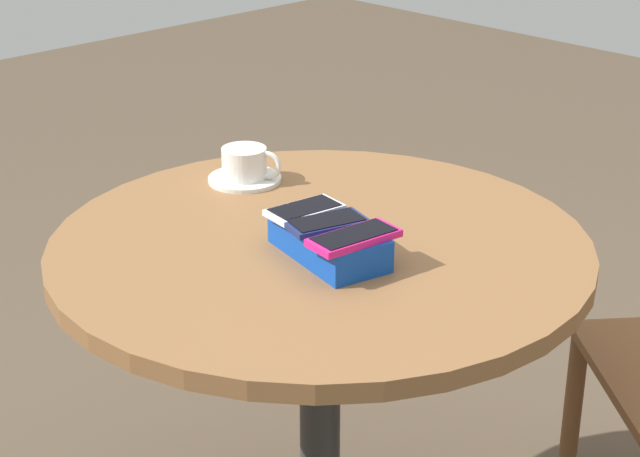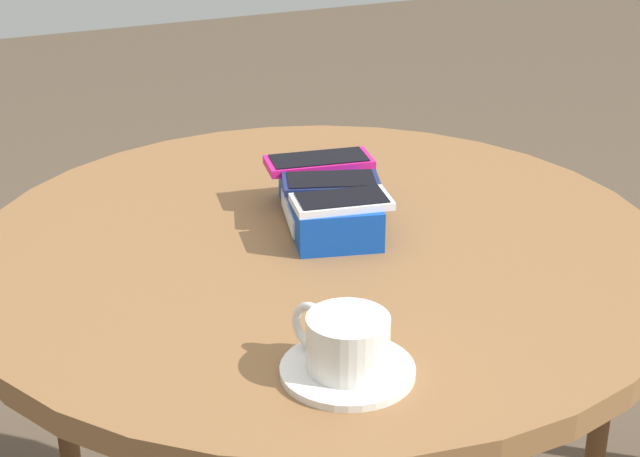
% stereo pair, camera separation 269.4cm
% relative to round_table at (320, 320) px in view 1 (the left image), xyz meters
% --- Properties ---
extents(round_table, '(0.87, 0.87, 0.73)m').
position_rel_round_table_xyz_m(round_table, '(0.00, 0.00, 0.00)').
color(round_table, '#2D2D2D').
rests_on(round_table, ground_plane).
extents(phone_box, '(0.22, 0.14, 0.05)m').
position_rel_round_table_xyz_m(phone_box, '(-0.05, 0.03, 0.17)').
color(phone_box, '#0F42AD').
rests_on(phone_box, round_table).
extents(phone_magenta, '(0.08, 0.15, 0.01)m').
position_rel_round_table_xyz_m(phone_magenta, '(-0.12, 0.05, 0.20)').
color(phone_magenta, '#D11975').
rests_on(phone_magenta, phone_box).
extents(phone_navy, '(0.09, 0.13, 0.01)m').
position_rel_round_table_xyz_m(phone_navy, '(-0.05, 0.04, 0.20)').
color(phone_navy, navy).
rests_on(phone_navy, phone_box).
extents(phone_white, '(0.08, 0.13, 0.01)m').
position_rel_round_table_xyz_m(phone_white, '(0.01, 0.02, 0.20)').
color(phone_white, silver).
rests_on(phone_white, phone_box).
extents(saucer, '(0.13, 0.13, 0.01)m').
position_rel_round_table_xyz_m(saucer, '(0.28, -0.09, 0.15)').
color(saucer, silver).
rests_on(saucer, round_table).
extents(coffee_cup, '(0.11, 0.08, 0.06)m').
position_rel_round_table_xyz_m(coffee_cup, '(0.28, -0.09, 0.18)').
color(coffee_cup, silver).
rests_on(coffee_cup, saucer).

